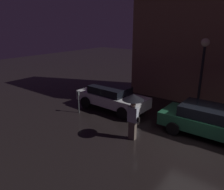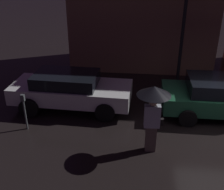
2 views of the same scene
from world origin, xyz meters
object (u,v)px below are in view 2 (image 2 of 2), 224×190
Objects in this scene: parking_meter at (24,108)px; street_lamp_near at (185,15)px; pedestrian_with_umbrella at (153,103)px; parked_car_white at (70,89)px; parked_car_green at (223,96)px.

parking_meter is 7.20m from street_lamp_near.
street_lamp_near reaches higher than pedestrian_with_umbrella.
pedestrian_with_umbrella is at bearing -36.25° from parked_car_white.
street_lamp_near reaches higher than parked_car_green.
parked_car_white is at bearing -148.02° from street_lamp_near.
parked_car_green is 3.61m from pedestrian_with_umbrella.
pedestrian_with_umbrella is at bearing -104.34° from street_lamp_near.
street_lamp_near is at bearing 116.33° from parked_car_green.
parked_car_green is 3.41× the size of parking_meter.
street_lamp_near is at bearing 34.15° from parked_car_white.
parked_car_green is at bearing 39.13° from pedestrian_with_umbrella.
parked_car_green is 6.85m from parking_meter.
street_lamp_near is (5.34, 4.28, 2.24)m from parking_meter.
parked_car_white is 1.98m from parking_meter.
parking_meter is (-4.07, 0.70, -0.79)m from pedestrian_with_umbrella.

